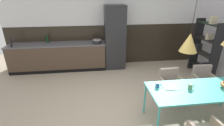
{
  "coord_description": "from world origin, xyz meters",
  "views": [
    {
      "loc": [
        -0.56,
        -2.82,
        2.44
      ],
      "look_at": [
        -0.12,
        0.77,
        0.89
      ],
      "focal_mm": 26.81,
      "sensor_mm": 36.0,
      "label": 1
    }
  ],
  "objects_px": {
    "armchair_facing_counter": "(203,78)",
    "cooking_pot": "(97,42)",
    "open_shelf_unit": "(205,47)",
    "bottle_wine_green": "(47,39)",
    "open_book": "(170,87)",
    "mug_tall_blue": "(190,87)",
    "dining_table": "(199,91)",
    "bottle_vinegar_dark": "(11,43)",
    "mug_short_terracotta": "(158,85)",
    "armchair_by_stool": "(170,81)",
    "refrigerator_column": "(115,38)",
    "pendant_lamp_over_table_near": "(189,43)"
  },
  "relations": [
    {
      "from": "open_book",
      "to": "mug_tall_blue",
      "type": "bearing_deg",
      "value": -16.53
    },
    {
      "from": "armchair_facing_counter",
      "to": "cooking_pot",
      "type": "distance_m",
      "value": 3.19
    },
    {
      "from": "cooking_pot",
      "to": "bottle_vinegar_dark",
      "type": "distance_m",
      "value": 2.57
    },
    {
      "from": "mug_tall_blue",
      "to": "cooking_pot",
      "type": "distance_m",
      "value": 3.19
    },
    {
      "from": "open_book",
      "to": "pendant_lamp_over_table_near",
      "type": "xyz_separation_m",
      "value": [
        0.14,
        -0.14,
        0.92
      ]
    },
    {
      "from": "pendant_lamp_over_table_near",
      "to": "open_book",
      "type": "bearing_deg",
      "value": 135.04
    },
    {
      "from": "armchair_facing_counter",
      "to": "bottle_vinegar_dark",
      "type": "xyz_separation_m",
      "value": [
        -5.08,
        1.84,
        0.53
      ]
    },
    {
      "from": "armchair_facing_counter",
      "to": "bottle_wine_green",
      "type": "height_order",
      "value": "bottle_wine_green"
    },
    {
      "from": "open_book",
      "to": "mug_tall_blue",
      "type": "xyz_separation_m",
      "value": [
        0.35,
        -0.11,
        0.05
      ]
    },
    {
      "from": "armchair_by_stool",
      "to": "bottle_vinegar_dark",
      "type": "xyz_separation_m",
      "value": [
        -4.2,
        1.9,
        0.52
      ]
    },
    {
      "from": "armchair_facing_counter",
      "to": "bottle_vinegar_dark",
      "type": "relative_size",
      "value": 2.38
    },
    {
      "from": "bottle_vinegar_dark",
      "to": "open_shelf_unit",
      "type": "height_order",
      "value": "open_shelf_unit"
    },
    {
      "from": "armchair_facing_counter",
      "to": "mug_short_terracotta",
      "type": "height_order",
      "value": "mug_short_terracotta"
    },
    {
      "from": "open_shelf_unit",
      "to": "mug_tall_blue",
      "type": "bearing_deg",
      "value": -39.5
    },
    {
      "from": "armchair_by_stool",
      "to": "cooking_pot",
      "type": "height_order",
      "value": "cooking_pot"
    },
    {
      "from": "mug_tall_blue",
      "to": "open_shelf_unit",
      "type": "xyz_separation_m",
      "value": [
        1.58,
        1.92,
        0.11
      ]
    },
    {
      "from": "armchair_by_stool",
      "to": "cooking_pot",
      "type": "bearing_deg",
      "value": -54.14
    },
    {
      "from": "armchair_by_stool",
      "to": "pendant_lamp_over_table_near",
      "type": "height_order",
      "value": "pendant_lamp_over_table_near"
    },
    {
      "from": "armchair_by_stool",
      "to": "bottle_vinegar_dark",
      "type": "relative_size",
      "value": 2.38
    },
    {
      "from": "refrigerator_column",
      "to": "open_book",
      "type": "xyz_separation_m",
      "value": [
        0.69,
        -2.74,
        -0.29
      ]
    },
    {
      "from": "armchair_by_stool",
      "to": "cooking_pot",
      "type": "distance_m",
      "value": 2.61
    },
    {
      "from": "dining_table",
      "to": "bottle_vinegar_dark",
      "type": "relative_size",
      "value": 5.77
    },
    {
      "from": "armchair_facing_counter",
      "to": "bottle_wine_green",
      "type": "xyz_separation_m",
      "value": [
        -4.1,
        2.19,
        0.51
      ]
    },
    {
      "from": "refrigerator_column",
      "to": "armchair_facing_counter",
      "type": "height_order",
      "value": "refrigerator_column"
    },
    {
      "from": "cooking_pot",
      "to": "bottle_vinegar_dark",
      "type": "relative_size",
      "value": 0.85
    },
    {
      "from": "open_book",
      "to": "mug_short_terracotta",
      "type": "distance_m",
      "value": 0.24
    },
    {
      "from": "refrigerator_column",
      "to": "armchair_by_stool",
      "type": "height_order",
      "value": "refrigerator_column"
    },
    {
      "from": "dining_table",
      "to": "armchair_by_stool",
      "type": "distance_m",
      "value": 0.82
    },
    {
      "from": "open_book",
      "to": "mug_tall_blue",
      "type": "relative_size",
      "value": 2.12
    },
    {
      "from": "pendant_lamp_over_table_near",
      "to": "refrigerator_column",
      "type": "bearing_deg",
      "value": 106.07
    },
    {
      "from": "armchair_facing_counter",
      "to": "refrigerator_column",
      "type": "bearing_deg",
      "value": -45.36
    },
    {
      "from": "armchair_by_stool",
      "to": "bottle_wine_green",
      "type": "relative_size",
      "value": 2.79
    },
    {
      "from": "mug_short_terracotta",
      "to": "pendant_lamp_over_table_near",
      "type": "relative_size",
      "value": 0.09
    },
    {
      "from": "mug_short_terracotta",
      "to": "cooking_pot",
      "type": "bearing_deg",
      "value": 112.26
    },
    {
      "from": "bottle_wine_green",
      "to": "armchair_facing_counter",
      "type": "bearing_deg",
      "value": -28.09
    },
    {
      "from": "open_shelf_unit",
      "to": "bottle_wine_green",
      "type": "bearing_deg",
      "value": -102.53
    },
    {
      "from": "bottle_wine_green",
      "to": "pendant_lamp_over_table_near",
      "type": "height_order",
      "value": "pendant_lamp_over_table_near"
    },
    {
      "from": "dining_table",
      "to": "cooking_pot",
      "type": "distance_m",
      "value": 3.31
    },
    {
      "from": "dining_table",
      "to": "pendant_lamp_over_table_near",
      "type": "xyz_separation_m",
      "value": [
        -0.38,
        0.0,
        0.97
      ]
    },
    {
      "from": "mug_short_terracotta",
      "to": "open_shelf_unit",
      "type": "bearing_deg",
      "value": 39.4
    },
    {
      "from": "armchair_facing_counter",
      "to": "open_book",
      "type": "xyz_separation_m",
      "value": [
        -1.22,
        -0.7,
        0.25
      ]
    },
    {
      "from": "bottle_vinegar_dark",
      "to": "open_shelf_unit",
      "type": "distance_m",
      "value": 5.84
    },
    {
      "from": "dining_table",
      "to": "mug_short_terracotta",
      "type": "relative_size",
      "value": 16.36
    },
    {
      "from": "mug_tall_blue",
      "to": "pendant_lamp_over_table_near",
      "type": "relative_size",
      "value": 0.1
    },
    {
      "from": "open_shelf_unit",
      "to": "mug_short_terracotta",
      "type": "bearing_deg",
      "value": -50.6
    },
    {
      "from": "bottle_vinegar_dark",
      "to": "pendant_lamp_over_table_near",
      "type": "height_order",
      "value": "pendant_lamp_over_table_near"
    },
    {
      "from": "pendant_lamp_over_table_near",
      "to": "bottle_vinegar_dark",
      "type": "bearing_deg",
      "value": 146.2
    },
    {
      "from": "mug_tall_blue",
      "to": "bottle_vinegar_dark",
      "type": "relative_size",
      "value": 0.36
    },
    {
      "from": "armchair_by_stool",
      "to": "bottle_wine_green",
      "type": "height_order",
      "value": "bottle_wine_green"
    },
    {
      "from": "bottle_vinegar_dark",
      "to": "armchair_by_stool",
      "type": "bearing_deg",
      "value": -24.39
    }
  ]
}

